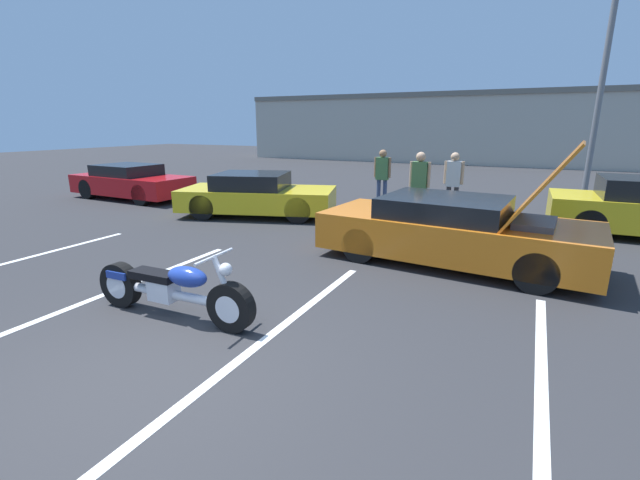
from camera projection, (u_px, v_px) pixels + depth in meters
The scene contains 13 objects.
ground_plane at pixel (148, 381), 4.20m from camera, with size 80.00×80.00×0.00m, color #2D2D30.
parking_stripe_middle at pixel (89, 300), 6.13m from camera, with size 0.12×5.78×0.01m, color white.
parking_stripe_back at pixel (258, 345), 4.88m from camera, with size 0.12×5.78×0.01m, color white.
parking_stripe_far at pixel (542, 421), 3.63m from camera, with size 0.12×5.78×0.01m, color white.
far_building at pixel (484, 126), 27.10m from camera, with size 32.00×4.20×4.40m.
light_pole at pixel (610, 48), 12.83m from camera, with size 1.21×0.28×8.54m.
motorcycle at pixel (172, 290), 5.50m from camera, with size 2.46×0.70×0.95m.
show_car_hood_open at pixel (455, 230), 7.67m from camera, with size 4.82×2.28×2.20m.
parked_car_mid_row at pixel (257, 195), 11.74m from camera, with size 4.49×3.00×1.16m.
parked_car_left_row at pixel (131, 182), 14.44m from camera, with size 4.28×1.82×1.14m.
spectator_near_motorcycle at pixel (453, 179), 11.35m from camera, with size 0.52×0.23×1.74m.
spectator_by_show_car at pixel (382, 173), 12.81m from camera, with size 0.52×0.23×1.72m.
spectator_midground at pixel (419, 181), 10.58m from camera, with size 0.52×0.24×1.80m.
Camera 1 is at (3.16, -2.55, 2.44)m, focal length 24.00 mm.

